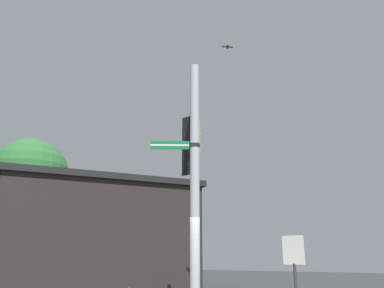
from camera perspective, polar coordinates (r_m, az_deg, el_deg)
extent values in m
cylinder|color=#ADB2B7|center=(9.98, 0.41, -5.91)|extent=(0.24, 0.24, 6.65)
cylinder|color=#ADB2B7|center=(13.36, -0.03, 2.99)|extent=(3.59, 4.51, 0.18)
cylinder|color=black|center=(12.29, 0.11, 3.85)|extent=(0.08, 0.08, 0.18)
cube|color=tan|center=(12.09, 0.11, 1.11)|extent=(0.36, 0.30, 1.05)
sphere|color=#590F0F|center=(12.35, 0.63, 2.45)|extent=(0.22, 0.22, 0.22)
cube|color=tan|center=(12.39, 0.68, 2.86)|extent=(0.24, 0.20, 0.03)
sphere|color=yellow|center=(12.24, 0.63, 0.90)|extent=(0.22, 0.22, 0.22)
cube|color=tan|center=(12.28, 0.69, 1.32)|extent=(0.24, 0.20, 0.03)
sphere|color=#0F4C19|center=(12.14, 0.64, -0.68)|extent=(0.22, 0.22, 0.22)
cube|color=tan|center=(12.18, 0.69, -0.25)|extent=(0.24, 0.20, 0.03)
cube|color=black|center=(11.96, -0.37, 1.31)|extent=(0.54, 0.03, 1.22)
cylinder|color=black|center=(13.73, -0.08, 1.66)|extent=(0.08, 0.08, 0.18)
cube|color=tan|center=(13.55, -0.08, -0.81)|extent=(0.36, 0.30, 1.05)
sphere|color=#590F0F|center=(13.79, 0.38, 0.42)|extent=(0.22, 0.22, 0.22)
cube|color=tan|center=(13.84, 0.43, 0.80)|extent=(0.24, 0.20, 0.03)
sphere|color=yellow|center=(13.70, 0.39, -0.98)|extent=(0.22, 0.22, 0.22)
cube|color=tan|center=(13.74, 0.44, -0.60)|extent=(0.24, 0.20, 0.03)
sphere|color=#0F4C19|center=(13.61, 0.39, -2.40)|extent=(0.22, 0.22, 0.22)
cube|color=tan|center=(13.65, 0.44, -2.01)|extent=(0.24, 0.20, 0.03)
cube|color=black|center=(13.42, -0.51, -0.66)|extent=(0.54, 0.03, 1.22)
cylinder|color=black|center=(15.18, -0.23, -0.11)|extent=(0.08, 0.08, 0.18)
cube|color=tan|center=(15.02, -0.24, -2.36)|extent=(0.36, 0.30, 1.05)
sphere|color=#590F0F|center=(15.25, 0.19, -1.22)|extent=(0.22, 0.22, 0.22)
cube|color=tan|center=(15.30, 0.23, -0.88)|extent=(0.24, 0.20, 0.03)
sphere|color=yellow|center=(15.17, 0.19, -2.50)|extent=(0.22, 0.22, 0.22)
cube|color=tan|center=(15.21, 0.23, -2.15)|extent=(0.24, 0.20, 0.03)
sphere|color=#0F4C19|center=(15.09, 0.19, -3.79)|extent=(0.22, 0.22, 0.22)
cube|color=tan|center=(15.12, 0.24, -3.43)|extent=(0.24, 0.20, 0.03)
cube|color=black|center=(14.89, -0.63, -2.23)|extent=(0.54, 0.03, 1.22)
cube|color=#147238|center=(10.22, -3.22, -0.17)|extent=(0.81, 0.65, 0.22)
cube|color=white|center=(10.21, -3.28, -0.15)|extent=(0.80, 0.63, 0.04)
cylinder|color=#262626|center=(10.22, 0.40, -0.20)|extent=(0.28, 0.28, 0.08)
ellipsoid|color=#4C4742|center=(16.08, 5.17, 13.88)|extent=(0.24, 0.31, 0.09)
cube|color=#4C4742|center=(16.09, 5.24, 13.91)|extent=(0.39, 0.29, 0.10)
cube|color=#4C4742|center=(16.08, 5.09, 13.91)|extent=(0.40, 0.29, 0.04)
cube|color=#282321|center=(22.13, -14.43, -13.21)|extent=(11.36, 11.93, 5.06)
cube|color=maroon|center=(26.31, -16.23, -12.94)|extent=(4.87, 7.84, 0.30)
cube|color=black|center=(22.41, -13.95, -6.37)|extent=(11.81, 12.41, 0.30)
cylinder|color=#4C3823|center=(20.15, -23.58, -13.58)|extent=(0.39, 0.39, 4.04)
sphere|color=#28602D|center=(20.50, -22.53, -4.36)|extent=(3.67, 3.67, 3.67)
cube|color=silver|center=(11.29, 14.51, -14.67)|extent=(0.60, 0.04, 0.76)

